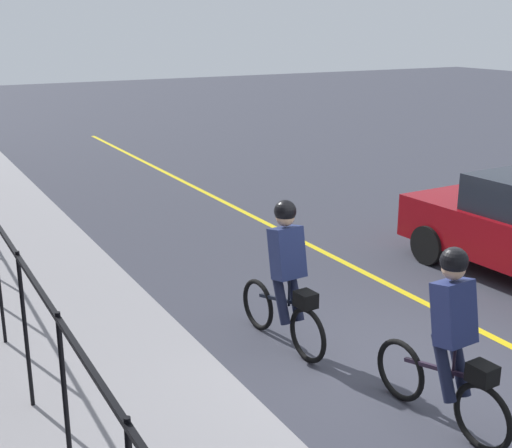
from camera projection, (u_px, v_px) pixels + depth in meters
name	position (u px, v px, depth m)	size (l,w,h in m)	color
ground_plane	(399.00, 371.00, 7.72)	(80.00, 80.00, 0.00)	#383944
lane_line_centre	(500.00, 341.00, 8.46)	(36.00, 0.12, 0.01)	yellow
iron_fence	(22.00, 296.00, 6.45)	(18.96, 0.04, 1.60)	black
cyclist_lead	(286.00, 276.00, 8.06)	(1.71, 0.38, 1.83)	black
cyclist_follow	(450.00, 341.00, 6.43)	(1.71, 0.38, 1.83)	black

